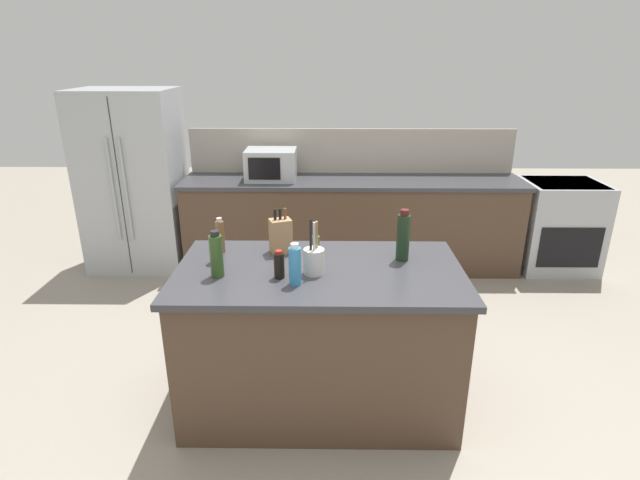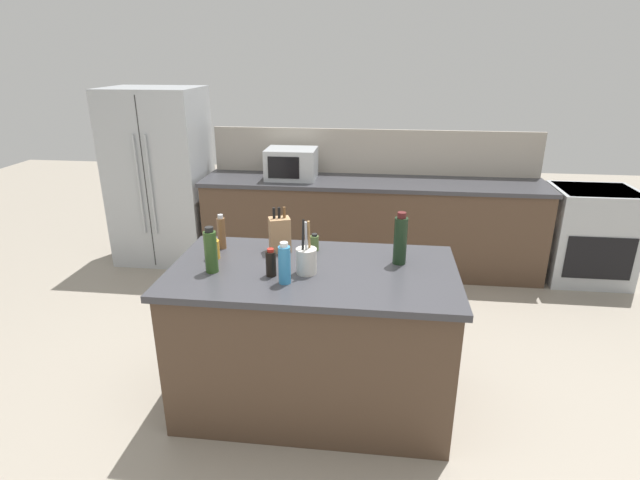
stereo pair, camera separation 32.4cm
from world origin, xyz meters
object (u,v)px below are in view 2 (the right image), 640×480
(refrigerator, at_px, (161,177))
(olive_oil_bottle, at_px, (211,251))
(range_oven, at_px, (589,234))
(spice_jar_oregano, at_px, (315,243))
(wine_bottle, at_px, (400,240))
(microwave, at_px, (291,164))
(soy_sauce_bottle, at_px, (271,263))
(dish_soap_bottle, at_px, (284,264))
(utensil_crock, at_px, (306,260))
(knife_block, at_px, (280,234))
(honey_jar, at_px, (214,249))
(pepper_grinder, at_px, (221,233))

(refrigerator, height_order, olive_oil_bottle, refrigerator)
(range_oven, height_order, spice_jar_oregano, spice_jar_oregano)
(wine_bottle, bearing_deg, spice_jar_oregano, 164.78)
(microwave, xyz_separation_m, soy_sauce_bottle, (0.29, -2.32, -0.07))
(refrigerator, bearing_deg, spice_jar_oregano, -45.94)
(wine_bottle, distance_m, dish_soap_bottle, 0.73)
(microwave, relative_size, utensil_crock, 1.54)
(knife_block, distance_m, olive_oil_bottle, 0.49)
(refrigerator, xyz_separation_m, knife_block, (1.68, -1.99, 0.15))
(microwave, distance_m, wine_bottle, 2.29)
(spice_jar_oregano, distance_m, olive_oil_bottle, 0.68)
(spice_jar_oregano, distance_m, honey_jar, 0.63)
(knife_block, bearing_deg, range_oven, 15.37)
(utensil_crock, height_order, olive_oil_bottle, utensil_crock)
(range_oven, height_order, knife_block, knife_block)
(refrigerator, bearing_deg, utensil_crock, -50.69)
(range_oven, xyz_separation_m, spice_jar_oregano, (-2.46, -1.91, 0.52))
(dish_soap_bottle, relative_size, pepper_grinder, 1.05)
(soy_sauce_bottle, relative_size, dish_soap_bottle, 0.69)
(utensil_crock, bearing_deg, soy_sauce_bottle, -163.11)
(utensil_crock, bearing_deg, knife_block, 124.07)
(range_oven, bearing_deg, honey_jar, -145.33)
(honey_jar, height_order, olive_oil_bottle, olive_oil_bottle)
(microwave, distance_m, honey_jar, 2.12)
(dish_soap_bottle, bearing_deg, honey_jar, 149.63)
(range_oven, bearing_deg, refrigerator, 179.32)
(wine_bottle, relative_size, honey_jar, 2.43)
(utensil_crock, bearing_deg, microwave, 102.06)
(range_oven, distance_m, pepper_grinder, 3.67)
(utensil_crock, height_order, dish_soap_bottle, utensil_crock)
(range_oven, height_order, utensil_crock, utensil_crock)
(knife_block, height_order, dish_soap_bottle, knife_block)
(knife_block, distance_m, pepper_grinder, 0.38)
(spice_jar_oregano, bearing_deg, honey_jar, -160.85)
(knife_block, height_order, pepper_grinder, knife_block)
(spice_jar_oregano, distance_m, dish_soap_bottle, 0.51)
(pepper_grinder, bearing_deg, microwave, 86.53)
(knife_block, distance_m, honey_jar, 0.42)
(refrigerator, distance_m, wine_bottle, 3.22)
(wine_bottle, bearing_deg, olive_oil_bottle, -166.68)
(wine_bottle, height_order, pepper_grinder, wine_bottle)
(wine_bottle, distance_m, olive_oil_bottle, 1.11)
(microwave, height_order, wine_bottle, wine_bottle)
(refrigerator, height_order, utensil_crock, refrigerator)
(soy_sauce_bottle, height_order, dish_soap_bottle, dish_soap_bottle)
(range_oven, distance_m, spice_jar_oregano, 3.15)
(knife_block, height_order, olive_oil_bottle, knife_block)
(wine_bottle, height_order, honey_jar, wine_bottle)
(range_oven, distance_m, soy_sauce_bottle, 3.57)
(refrigerator, bearing_deg, honey_jar, -59.10)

